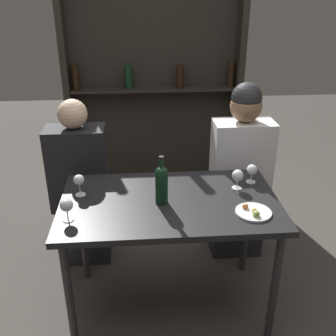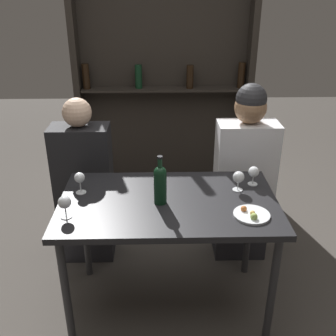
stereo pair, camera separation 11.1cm
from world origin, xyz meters
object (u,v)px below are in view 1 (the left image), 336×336
at_px(wine_glass_0, 238,176).
at_px(seated_person_right, 240,176).
at_px(wine_glass_1, 66,206).
at_px(wine_bottle, 161,183).
at_px(wine_glass_2, 252,170).
at_px(food_plate_0, 253,212).
at_px(seated_person_left, 81,190).
at_px(wine_glass_3, 79,181).

bearing_deg(wine_glass_0, seated_person_right, 72.33).
xyz_separation_m(wine_glass_1, seated_person_right, (1.09, 0.70, -0.22)).
bearing_deg(seated_person_right, wine_glass_0, -107.67).
distance_m(wine_glass_1, seated_person_right, 1.31).
xyz_separation_m(wine_bottle, wine_glass_2, (0.56, 0.21, -0.04)).
xyz_separation_m(wine_glass_2, food_plate_0, (-0.08, -0.36, -0.07)).
relative_size(wine_bottle, seated_person_right, 0.22).
xyz_separation_m(wine_glass_2, seated_person_right, (0.03, 0.35, -0.21)).
relative_size(wine_glass_1, seated_person_left, 0.10).
height_order(wine_glass_0, food_plate_0, wine_glass_0).
distance_m(wine_glass_3, seated_person_right, 1.16).
relative_size(seated_person_left, seated_person_right, 0.93).
bearing_deg(seated_person_left, wine_glass_3, -80.74).
distance_m(wine_glass_1, food_plate_0, 0.98).
bearing_deg(seated_person_right, wine_glass_3, -157.73).
distance_m(wine_glass_2, seated_person_left, 1.19).
bearing_deg(food_plate_0, wine_bottle, 162.42).
xyz_separation_m(wine_glass_1, wine_glass_3, (0.03, 0.26, 0.01)).
xyz_separation_m(wine_bottle, wine_glass_0, (0.46, 0.14, -0.04)).
bearing_deg(wine_glass_1, wine_bottle, 15.83).
xyz_separation_m(wine_bottle, food_plate_0, (0.48, -0.15, -0.11)).
xyz_separation_m(wine_glass_3, seated_person_right, (1.06, 0.43, -0.22)).
xyz_separation_m(wine_glass_2, wine_glass_3, (-1.03, -0.08, 0.01)).
distance_m(seated_person_left, seated_person_right, 1.13).
bearing_deg(wine_glass_1, wine_glass_3, 83.43).
bearing_deg(wine_bottle, food_plate_0, -17.58).
bearing_deg(wine_glass_1, seated_person_left, 93.30).
bearing_deg(wine_glass_2, wine_glass_0, -145.91).
bearing_deg(wine_glass_0, wine_glass_1, -163.89).
bearing_deg(wine_bottle, wine_glass_0, 16.41).
bearing_deg(seated_person_left, wine_glass_2, -17.71).
distance_m(wine_glass_3, seated_person_left, 0.53).
bearing_deg(wine_glass_2, food_plate_0, -103.35).
height_order(wine_glass_1, seated_person_left, seated_person_left).
relative_size(wine_glass_0, seated_person_left, 0.10).
bearing_deg(wine_glass_0, seated_person_left, 156.99).
bearing_deg(wine_bottle, seated_person_left, 133.82).
xyz_separation_m(wine_bottle, wine_glass_3, (-0.46, 0.12, -0.03)).
bearing_deg(food_plate_0, seated_person_right, 80.83).
xyz_separation_m(wine_glass_0, seated_person_left, (-0.99, 0.42, -0.28)).
relative_size(wine_glass_2, seated_person_right, 0.09).
distance_m(wine_glass_0, seated_person_right, 0.49).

